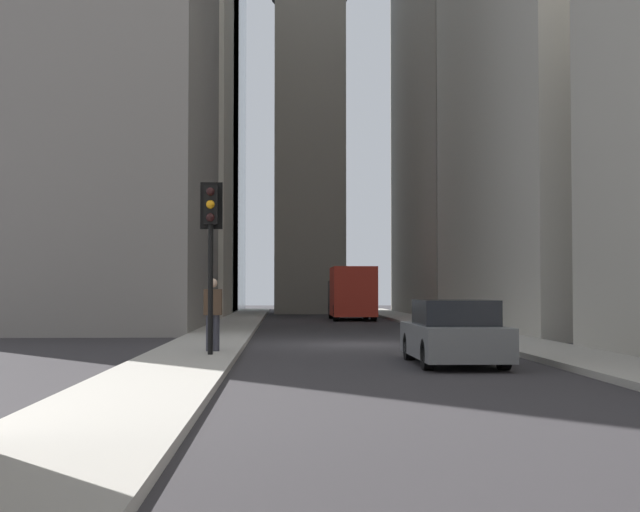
{
  "coord_description": "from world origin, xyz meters",
  "views": [
    {
      "loc": [
        -27.26,
        2.32,
        1.64
      ],
      "look_at": [
        15.62,
        0.58,
        3.23
      ],
      "focal_mm": 50.98,
      "sensor_mm": 36.0,
      "label": 1
    }
  ],
  "objects_px": {
    "pedestrian": "(213,311)",
    "discarded_bottle": "(463,332)",
    "traffic_light_foreground": "(211,227)",
    "delivery_truck": "(352,293)",
    "hatchback_grey": "(454,334)"
  },
  "relations": [
    {
      "from": "traffic_light_foreground",
      "to": "discarded_bottle",
      "type": "distance_m",
      "value": 12.03
    },
    {
      "from": "pedestrian",
      "to": "discarded_bottle",
      "type": "bearing_deg",
      "value": -44.93
    },
    {
      "from": "traffic_light_foreground",
      "to": "discarded_bottle",
      "type": "xyz_separation_m",
      "value": [
        8.84,
        -7.65,
        -2.84
      ]
    },
    {
      "from": "delivery_truck",
      "to": "traffic_light_foreground",
      "type": "height_order",
      "value": "traffic_light_foreground"
    },
    {
      "from": "hatchback_grey",
      "to": "discarded_bottle",
      "type": "bearing_deg",
      "value": -12.34
    },
    {
      "from": "delivery_truck",
      "to": "discarded_bottle",
      "type": "height_order",
      "value": "delivery_truck"
    },
    {
      "from": "discarded_bottle",
      "to": "traffic_light_foreground",
      "type": "bearing_deg",
      "value": 139.13
    },
    {
      "from": "delivery_truck",
      "to": "discarded_bottle",
      "type": "xyz_separation_m",
      "value": [
        -19.34,
        -2.25,
        -1.21
      ]
    },
    {
      "from": "traffic_light_foreground",
      "to": "pedestrian",
      "type": "bearing_deg",
      "value": 1.58
    },
    {
      "from": "hatchback_grey",
      "to": "traffic_light_foreground",
      "type": "relative_size",
      "value": 1.07
    },
    {
      "from": "pedestrian",
      "to": "discarded_bottle",
      "type": "distance_m",
      "value": 10.91
    },
    {
      "from": "traffic_light_foreground",
      "to": "hatchback_grey",
      "type": "bearing_deg",
      "value": -104.74
    },
    {
      "from": "hatchback_grey",
      "to": "pedestrian",
      "type": "bearing_deg",
      "value": 64.77
    },
    {
      "from": "pedestrian",
      "to": "discarded_bottle",
      "type": "height_order",
      "value": "pedestrian"
    },
    {
      "from": "delivery_truck",
      "to": "traffic_light_foreground",
      "type": "xyz_separation_m",
      "value": [
        -28.19,
        5.41,
        1.63
      ]
    }
  ]
}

